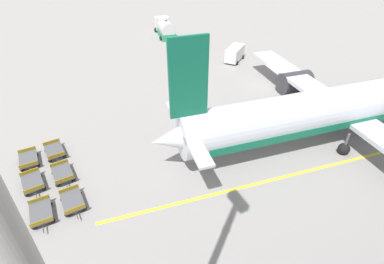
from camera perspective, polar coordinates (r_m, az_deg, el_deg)
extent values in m
plane|color=gray|center=(42.00, 14.34, 8.46)|extent=(500.00, 500.00, 0.00)
cylinder|color=silver|center=(34.63, 29.71, 4.92)|extent=(9.08, 38.28, 4.09)
cone|color=silver|center=(25.15, -2.27, -1.03)|extent=(4.50, 5.38, 3.89)
cube|color=#146B4C|center=(22.64, -0.68, 10.13)|extent=(0.68, 3.08, 6.43)
cube|color=silver|center=(24.93, -0.96, 0.36)|extent=(9.86, 2.49, 0.24)
cube|color=silver|center=(33.99, 27.46, 3.28)|extent=(35.05, 7.62, 0.44)
cylinder|color=#333338|center=(40.76, 19.00, 8.98)|extent=(3.20, 4.24, 2.71)
cube|color=#146B4C|center=(34.94, 29.37, 3.92)|extent=(8.66, 34.52, 0.74)
cylinder|color=#56565B|center=(31.32, 27.37, -1.60)|extent=(0.24, 0.24, 1.74)
sphere|color=black|center=(31.80, 26.96, -2.86)|extent=(1.12, 1.12, 1.12)
cylinder|color=#56565B|center=(34.81, 21.20, 3.89)|extent=(0.24, 0.24, 1.74)
sphere|color=black|center=(35.24, 20.91, 2.68)|extent=(1.12, 1.12, 1.12)
cube|color=white|center=(63.42, -5.75, 19.94)|extent=(2.24, 2.90, 2.38)
cube|color=#2D8C5B|center=(59.77, -4.85, 18.03)|extent=(5.04, 3.36, 1.18)
cylinder|color=silver|center=(59.43, -4.91, 19.14)|extent=(4.80, 3.26, 2.58)
sphere|color=#333338|center=(59.09, -4.97, 20.34)|extent=(0.44, 0.44, 0.44)
sphere|color=black|center=(63.73, -4.48, 19.01)|extent=(0.90, 0.90, 0.90)
sphere|color=black|center=(63.28, -6.81, 18.76)|extent=(0.90, 0.90, 0.90)
sphere|color=black|center=(58.79, -3.29, 17.66)|extent=(0.90, 0.90, 0.90)
sphere|color=black|center=(58.30, -5.79, 17.39)|extent=(0.90, 0.90, 0.90)
cube|color=white|center=(48.93, 8.15, 14.66)|extent=(4.12, 4.52, 1.94)
cube|color=#1E232D|center=(50.72, 9.00, 15.73)|extent=(1.28, 1.04, 0.68)
sphere|color=black|center=(50.28, 9.57, 13.95)|extent=(0.60, 0.60, 0.60)
sphere|color=black|center=(50.76, 7.64, 14.33)|extent=(0.60, 0.60, 0.60)
sphere|color=black|center=(47.79, 8.51, 12.90)|extent=(0.60, 0.60, 0.60)
sphere|color=black|center=(48.29, 6.49, 13.30)|extent=(0.60, 0.60, 0.60)
cube|color=#515459|center=(31.03, -28.74, -4.50)|extent=(2.50, 1.61, 0.10)
cube|color=olive|center=(29.95, -28.71, -5.50)|extent=(0.13, 1.53, 0.32)
cube|color=olive|center=(31.89, -28.97, -2.98)|extent=(0.13, 1.53, 0.32)
cube|color=#333338|center=(29.83, -28.49, -6.43)|extent=(0.70, 0.08, 0.06)
sphere|color=black|center=(30.63, -29.62, -6.28)|extent=(0.36, 0.36, 0.36)
sphere|color=black|center=(30.48, -27.27, -5.65)|extent=(0.36, 0.36, 0.36)
sphere|color=black|center=(32.02, -29.76, -4.43)|extent=(0.36, 0.36, 0.36)
sphere|color=black|center=(31.87, -27.52, -3.82)|extent=(0.36, 0.36, 0.36)
cube|color=#515459|center=(28.35, -28.14, -8.36)|extent=(2.62, 1.80, 0.10)
cube|color=olive|center=(27.30, -27.89, -9.55)|extent=(0.26, 1.52, 0.32)
cube|color=olive|center=(29.16, -28.61, -6.64)|extent=(0.26, 1.52, 0.32)
cube|color=#333338|center=(27.22, -27.57, -10.56)|extent=(0.70, 0.14, 0.06)
sphere|color=black|center=(27.97, -28.95, -10.39)|extent=(0.36, 0.36, 0.36)
sphere|color=black|center=(27.90, -26.38, -9.58)|extent=(0.36, 0.36, 0.36)
sphere|color=black|center=(29.30, -29.42, -8.26)|extent=(0.36, 0.36, 0.36)
sphere|color=black|center=(29.23, -26.98, -7.48)|extent=(0.36, 0.36, 0.36)
cube|color=#515459|center=(25.55, -26.85, -13.45)|extent=(2.49, 1.59, 0.10)
cube|color=olive|center=(24.57, -26.75, -15.05)|extent=(0.12, 1.53, 0.32)
cube|color=olive|center=(26.26, -27.18, -11.33)|extent=(0.12, 1.53, 0.32)
cube|color=#333338|center=(24.54, -26.47, -16.21)|extent=(0.70, 0.08, 0.06)
sphere|color=black|center=(25.30, -27.93, -15.72)|extent=(0.36, 0.36, 0.36)
sphere|color=black|center=(25.13, -24.99, -15.02)|extent=(0.36, 0.36, 0.36)
sphere|color=black|center=(26.50, -28.17, -13.03)|extent=(0.36, 0.36, 0.36)
sphere|color=black|center=(26.34, -25.40, -12.34)|extent=(0.36, 0.36, 0.36)
cube|color=#515459|center=(31.02, -24.74, -3.18)|extent=(2.60, 1.77, 0.10)
cube|color=olive|center=(29.93, -24.41, -4.08)|extent=(0.24, 1.52, 0.32)
cube|color=olive|center=(31.89, -25.24, -1.74)|extent=(0.24, 1.52, 0.32)
cube|color=#333338|center=(29.81, -24.12, -4.99)|extent=(0.70, 0.13, 0.06)
sphere|color=black|center=(30.53, -25.43, -4.96)|extent=(0.36, 0.36, 0.36)
sphere|color=black|center=(30.56, -23.11, -4.22)|extent=(0.36, 0.36, 0.36)
sphere|color=black|center=(31.94, -25.98, -3.23)|extent=(0.36, 0.36, 0.36)
sphere|color=black|center=(31.96, -23.77, -2.52)|extent=(0.36, 0.36, 0.36)
cube|color=#515459|center=(28.15, -23.45, -7.14)|extent=(2.58, 1.74, 0.10)
cube|color=olive|center=(27.10, -23.07, -8.31)|extent=(0.22, 1.53, 0.32)
cube|color=olive|center=(28.95, -24.00, -5.43)|extent=(0.22, 1.53, 0.32)
cube|color=#333338|center=(27.01, -22.74, -9.33)|extent=(0.70, 0.12, 0.06)
sphere|color=black|center=(27.72, -24.22, -9.17)|extent=(0.36, 0.36, 0.36)
sphere|color=black|center=(27.73, -21.64, -8.36)|extent=(0.36, 0.36, 0.36)
sphere|color=black|center=(29.05, -24.84, -7.05)|extent=(0.36, 0.36, 0.36)
sphere|color=black|center=(29.06, -22.39, -6.29)|extent=(0.36, 0.36, 0.36)
cube|color=#515459|center=(25.43, -21.83, -12.01)|extent=(2.55, 1.68, 0.10)
cube|color=olive|center=(24.44, -21.39, -13.53)|extent=(0.18, 1.53, 0.32)
cube|color=olive|center=(26.15, -22.44, -9.96)|extent=(0.18, 1.53, 0.32)
cube|color=#333338|center=(24.41, -21.03, -14.67)|extent=(0.70, 0.11, 0.06)
sphere|color=black|center=(25.10, -22.72, -14.32)|extent=(0.36, 0.36, 0.36)
sphere|color=black|center=(25.08, -19.80, -13.46)|extent=(0.36, 0.36, 0.36)
sphere|color=black|center=(26.32, -23.40, -11.72)|extent=(0.36, 0.36, 0.36)
sphere|color=black|center=(26.31, -20.65, -10.91)|extent=(0.36, 0.36, 0.36)
cube|color=yellow|center=(28.41, 20.21, -7.24)|extent=(4.97, 35.15, 0.01)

